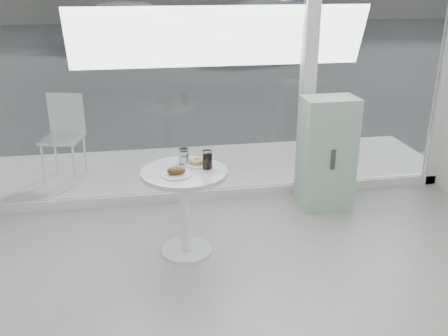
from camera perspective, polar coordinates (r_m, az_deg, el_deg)
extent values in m
cube|color=silver|center=(5.47, -0.19, -2.79)|extent=(5.00, 0.12, 0.10)
cube|color=silver|center=(5.95, 24.23, 11.94)|extent=(0.12, 0.12, 3.00)
cube|color=silver|center=(5.27, 9.73, 12.48)|extent=(0.14, 0.14, 3.00)
cube|color=white|center=(5.00, -9.17, 10.89)|extent=(3.21, 0.02, 2.60)
cube|color=white|center=(5.58, 17.36, 11.28)|extent=(1.41, 0.02, 2.60)
cylinder|color=white|center=(4.46, -4.29, -9.35)|extent=(0.44, 0.44, 0.03)
cylinder|color=white|center=(4.29, -4.42, -5.27)|extent=(0.09, 0.09, 0.70)
cylinder|color=silver|center=(4.13, -4.57, -0.55)|extent=(0.72, 0.72, 0.04)
cube|color=white|center=(6.20, -1.39, -0.02)|extent=(5.60, 1.60, 0.05)
cube|color=#3A3A3A|center=(18.08, -7.10, 13.93)|extent=(40.00, 24.00, 0.00)
cube|color=#8FB6A0|center=(5.17, 11.62, 1.64)|extent=(0.54, 0.37, 1.16)
cube|color=#333333|center=(5.01, 12.37, 0.93)|extent=(0.04, 0.02, 0.20)
cylinder|color=white|center=(5.95, -19.95, 0.38)|extent=(0.03, 0.03, 0.47)
cylinder|color=white|center=(5.81, -16.73, 0.29)|extent=(0.03, 0.03, 0.47)
cylinder|color=white|center=(6.25, -18.67, 1.55)|extent=(0.03, 0.03, 0.47)
cylinder|color=white|center=(6.12, -15.59, 1.49)|extent=(0.03, 0.03, 0.47)
cube|color=white|center=(5.95, -18.00, 3.17)|extent=(0.51, 0.51, 0.03)
cube|color=white|center=(6.06, -17.59, 6.03)|extent=(0.41, 0.12, 0.47)
imported|color=silver|center=(17.18, -9.90, 16.02)|extent=(4.87, 2.81, 1.56)
imported|color=#9E9FA5|center=(15.87, 7.01, 15.75)|extent=(5.00, 2.93, 1.56)
cylinder|color=white|center=(4.03, -5.46, -0.75)|extent=(0.24, 0.24, 0.01)
cube|color=white|center=(4.02, -5.17, -0.65)|extent=(0.13, 0.12, 0.00)
ellipsoid|color=#37200F|center=(4.02, -5.47, -0.30)|extent=(0.15, 0.12, 0.06)
ellipsoid|color=#37200F|center=(4.04, -5.00, -0.23)|extent=(0.07, 0.07, 0.04)
cylinder|color=white|center=(4.24, -3.09, 0.45)|extent=(0.22, 0.22, 0.01)
torus|color=tan|center=(4.23, -3.10, 0.78)|extent=(0.13, 0.13, 0.04)
cylinder|color=white|center=(4.26, -4.60, 1.38)|extent=(0.08, 0.08, 0.13)
cylinder|color=white|center=(4.27, -4.59, 1.03)|extent=(0.07, 0.07, 0.07)
cylinder|color=white|center=(4.24, -4.65, 1.20)|extent=(0.07, 0.07, 0.12)
cylinder|color=white|center=(4.25, -4.64, 0.89)|extent=(0.06, 0.06, 0.06)
cylinder|color=white|center=(4.13, -1.92, 0.97)|extent=(0.08, 0.08, 0.16)
cylinder|color=black|center=(4.13, -1.92, 0.88)|extent=(0.07, 0.07, 0.14)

